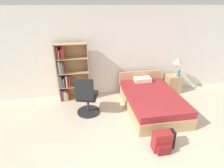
{
  "coord_description": "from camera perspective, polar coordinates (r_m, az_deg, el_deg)",
  "views": [
    {
      "loc": [
        -1.16,
        -1.81,
        2.64
      ],
      "look_at": [
        -0.51,
        1.98,
        0.86
      ],
      "focal_mm": 28.0,
      "sensor_mm": 36.0,
      "label": 1
    }
  ],
  "objects": [
    {
      "name": "wall_back",
      "position": [
        5.34,
        3.13,
        10.26
      ],
      "size": [
        9.0,
        0.06,
        2.6
      ],
      "color": "white",
      "rests_on": "ground_plane"
    },
    {
      "name": "bookshelf",
      "position": [
        5.13,
        -13.87,
        3.37
      ],
      "size": [
        0.88,
        0.29,
        1.68
      ],
      "color": "tan",
      "rests_on": "ground_plane"
    },
    {
      "name": "bed",
      "position": [
        4.9,
        12.44,
        -5.02
      ],
      "size": [
        1.33,
        2.09,
        0.73
      ],
      "color": "tan",
      "rests_on": "ground_plane"
    },
    {
      "name": "office_chair",
      "position": [
        4.44,
        -8.23,
        -4.64
      ],
      "size": [
        0.6,
        0.66,
        1.07
      ],
      "color": "#232326",
      "rests_on": "ground_plane"
    },
    {
      "name": "nightstand",
      "position": [
        5.97,
        19.19,
        0.13
      ],
      "size": [
        0.44,
        0.42,
        0.57
      ],
      "color": "tan",
      "rests_on": "ground_plane"
    },
    {
      "name": "table_lamp",
      "position": [
        5.74,
        20.7,
        6.98
      ],
      "size": [
        0.28,
        0.28,
        0.57
      ],
      "color": "#B2B2B7",
      "rests_on": "nightstand"
    },
    {
      "name": "water_bottle",
      "position": [
        5.8,
        20.99,
        3.16
      ],
      "size": [
        0.08,
        0.08,
        0.19
      ],
      "color": "teal",
      "rests_on": "nightstand"
    },
    {
      "name": "backpack_black",
      "position": [
        3.82,
        17.32,
        -16.84
      ],
      "size": [
        0.32,
        0.22,
        0.36
      ],
      "color": "black",
      "rests_on": "ground_plane"
    },
    {
      "name": "backpack_red",
      "position": [
        3.69,
        16.0,
        -17.72
      ],
      "size": [
        0.35,
        0.28,
        0.41
      ],
      "color": "maroon",
      "rests_on": "ground_plane"
    }
  ]
}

